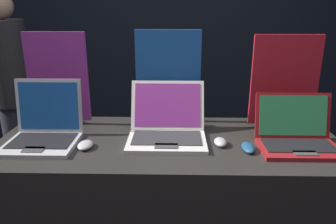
% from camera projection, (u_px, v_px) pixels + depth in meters
% --- Properties ---
extents(wall_back, '(8.00, 0.05, 2.80)m').
position_uv_depth(wall_back, '(173.00, 23.00, 3.00)').
color(wall_back, black).
rests_on(wall_back, ground_plane).
extents(display_counter, '(1.72, 0.70, 0.92)m').
position_uv_depth(display_counter, '(169.00, 217.00, 1.79)').
color(display_counter, '#282623').
rests_on(display_counter, ground_plane).
extents(laptop_front, '(0.33, 0.32, 0.29)m').
position_uv_depth(laptop_front, '(44.00, 129.00, 1.61)').
color(laptop_front, '#B7B7BC').
rests_on(laptop_front, display_counter).
extents(mouse_front, '(0.07, 0.11, 0.03)m').
position_uv_depth(mouse_front, '(85.00, 145.00, 1.56)').
color(mouse_front, '#B2B2B7').
rests_on(mouse_front, display_counter).
extents(promo_stand_front, '(0.33, 0.07, 0.51)m').
position_uv_depth(promo_stand_front, '(58.00, 81.00, 1.80)').
color(promo_stand_front, black).
rests_on(promo_stand_front, display_counter).
extents(laptop_middle, '(0.39, 0.38, 0.26)m').
position_uv_depth(laptop_middle, '(167.00, 127.00, 1.66)').
color(laptop_middle, silver).
rests_on(laptop_middle, display_counter).
extents(mouse_middle, '(0.06, 0.10, 0.03)m').
position_uv_depth(mouse_middle, '(220.00, 142.00, 1.58)').
color(mouse_middle, '#B2B2B7').
rests_on(mouse_middle, display_counter).
extents(promo_stand_middle, '(0.36, 0.07, 0.52)m').
position_uv_depth(promo_stand_middle, '(168.00, 79.00, 1.84)').
color(promo_stand_middle, black).
rests_on(promo_stand_middle, display_counter).
extents(laptop_back, '(0.37, 0.28, 0.24)m').
position_uv_depth(laptop_back, '(297.00, 135.00, 1.56)').
color(laptop_back, maroon).
rests_on(laptop_back, display_counter).
extents(mouse_back, '(0.06, 0.12, 0.03)m').
position_uv_depth(mouse_back, '(248.00, 147.00, 1.53)').
color(mouse_back, navy).
rests_on(mouse_back, display_counter).
extents(promo_stand_back, '(0.36, 0.07, 0.51)m').
position_uv_depth(promo_stand_back, '(284.00, 85.00, 1.74)').
color(promo_stand_back, black).
rests_on(promo_stand_back, display_counter).
extents(person_bystander, '(0.31, 0.31, 1.65)m').
position_uv_depth(person_bystander, '(13.00, 96.00, 2.65)').
color(person_bystander, '#282833').
rests_on(person_bystander, ground_plane).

